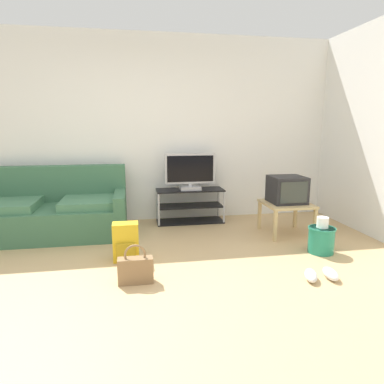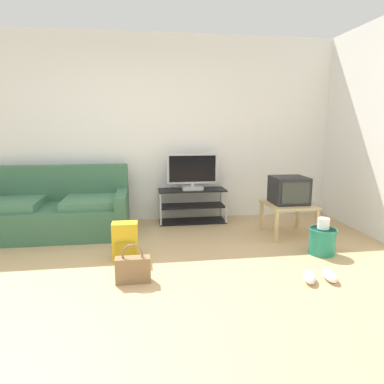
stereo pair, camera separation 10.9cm
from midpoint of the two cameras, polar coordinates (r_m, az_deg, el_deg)
ground_plane at (r=3.05m, az=-8.82°, el=-16.89°), size 9.00×9.80×0.02m
wall_back at (r=5.15m, az=-9.06°, el=10.24°), size 9.00×0.10×2.70m
couch at (r=4.84m, az=-21.29°, el=-2.89°), size 1.89×0.93×0.87m
tv_stand at (r=5.04m, az=0.64°, el=-2.30°), size 0.98×0.38×0.49m
flat_tv at (r=4.93m, az=0.69°, el=3.37°), size 0.73×0.22×0.53m
side_table at (r=4.62m, az=16.49°, el=-2.50°), size 0.59×0.59×0.42m
crt_tv at (r=4.59m, az=16.56°, el=0.32°), size 0.43×0.41×0.35m
backpack at (r=3.72m, az=-10.27°, el=-8.15°), size 0.27×0.24×0.41m
handbag at (r=3.22m, az=-8.82°, el=-12.53°), size 0.32×0.12×0.37m
cleaning_bucket at (r=4.11m, az=21.68°, el=-7.34°), size 0.30×0.30×0.41m
sneakers_pair at (r=3.47m, az=21.42°, el=-12.98°), size 0.36×0.27×0.09m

